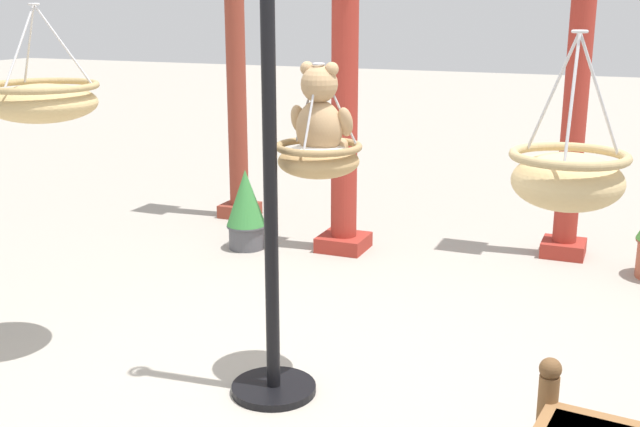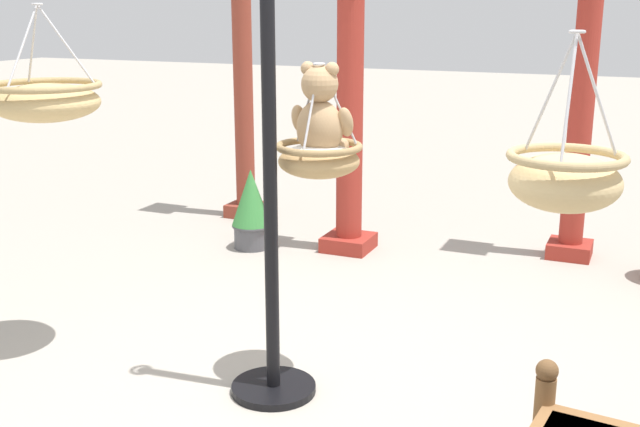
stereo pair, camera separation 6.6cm
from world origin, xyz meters
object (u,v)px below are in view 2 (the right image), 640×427
Objects in this scene: hanging_basket_right_low at (565,178)px; hanging_basket_with_teddy at (319,158)px; greenhouse_pillar_far_back at (350,101)px; potted_plant_fern_front at (251,209)px; greenhouse_pillar_left at (243,63)px; hanging_basket_left_high at (45,100)px; greenhouse_pillar_right at (583,95)px; display_pole_central at (271,243)px; teddy_bear at (321,117)px.

hanging_basket_with_teddy is at bearing 157.57° from hanging_basket_right_low.
greenhouse_pillar_far_back is 3.82× the size of potted_plant_fern_front.
hanging_basket_with_teddy is 3.43m from greenhouse_pillar_left.
hanging_basket_left_high is at bearing -169.72° from hanging_basket_with_teddy.
hanging_basket_with_teddy reaches higher than potted_plant_fern_front.
greenhouse_pillar_right is (1.01, 2.72, 0.08)m from hanging_basket_with_teddy.
hanging_basket_right_low is at bearing -10.72° from display_pole_central.
hanging_basket_with_teddy is 1.20× the size of teddy_bear.
hanging_basket_with_teddy is 2.30m from greenhouse_pillar_far_back.
greenhouse_pillar_far_back is (-1.69, -0.52, -0.07)m from greenhouse_pillar_right.
hanging_basket_with_teddy is 2.90m from greenhouse_pillar_right.
hanging_basket_right_low is 4.62m from greenhouse_pillar_left.
hanging_basket_right_low is 1.03× the size of potted_plant_fern_front.
display_pole_central reaches higher than greenhouse_pillar_far_back.
hanging_basket_right_low is at bearing -45.89° from greenhouse_pillar_left.
hanging_basket_right_low is (2.73, -0.24, -0.14)m from hanging_basket_left_high.
hanging_basket_right_low is at bearing -54.52° from greenhouse_pillar_far_back.
display_pole_central is 1.01× the size of greenhouse_pillar_far_back.
hanging_basket_with_teddy is at bearing 10.28° from hanging_basket_left_high.
teddy_bear is at bearing -72.51° from greenhouse_pillar_far_back.
teddy_bear reaches higher than hanging_basket_with_teddy.
greenhouse_pillar_left is 1.44m from greenhouse_pillar_far_back.
potted_plant_fern_front is at bearing -160.17° from greenhouse_pillar_far_back.
potted_plant_fern_front is (0.53, -0.88, -1.10)m from greenhouse_pillar_left.
hanging_basket_left_high is 2.46m from potted_plant_fern_front.
greenhouse_pillar_left is at bearing 125.09° from hanging_basket_with_teddy.
hanging_basket_with_teddy is at bearing -54.91° from greenhouse_pillar_left.
hanging_basket_with_teddy is 1.35m from hanging_basket_right_low.
greenhouse_pillar_far_back is (-0.68, 2.17, -0.19)m from teddy_bear.
greenhouse_pillar_left is 2.98m from greenhouse_pillar_right.
greenhouse_pillar_right is (1.16, 2.97, 0.48)m from display_pole_central.
hanging_basket_left_high is 2.60m from greenhouse_pillar_far_back.
greenhouse_pillar_left is (-1.97, 2.78, 0.02)m from teddy_bear.
greenhouse_pillar_left is (-0.48, 3.07, -0.03)m from hanging_basket_left_high.
potted_plant_fern_front is at bearing 126.78° from hanging_basket_with_teddy.
greenhouse_pillar_left is (-1.82, 3.05, 0.62)m from display_pole_central.
teddy_bear is 2.28m from greenhouse_pillar_far_back.
teddy_bear is at bearing 61.22° from display_pole_central.
greenhouse_pillar_far_back is at bearing 107.31° from hanging_basket_with_teddy.
greenhouse_pillar_right is at bearing 69.66° from hanging_basket_with_teddy.
greenhouse_pillar_left reaches higher than greenhouse_pillar_far_back.
hanging_basket_left_high reaches higher than teddy_bear.
greenhouse_pillar_right is at bearing 94.22° from hanging_basket_right_low.
display_pole_central is 1.48m from hanging_basket_left_high.
greenhouse_pillar_right is 2.74m from potted_plant_fern_front.
potted_plant_fern_front is (-2.68, 2.43, -0.98)m from hanging_basket_right_low.
display_pole_central reaches higher than hanging_basket_with_teddy.
hanging_basket_left_high reaches higher than potted_plant_fern_front.
potted_plant_fern_front is (-1.44, 1.92, -0.88)m from hanging_basket_with_teddy.
display_pole_central reaches higher than hanging_basket_right_low.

